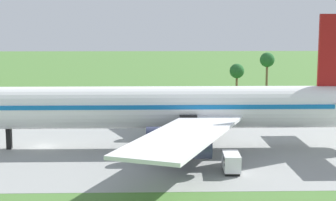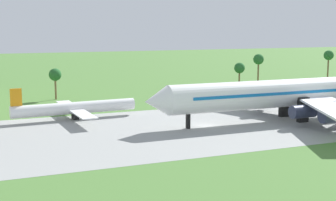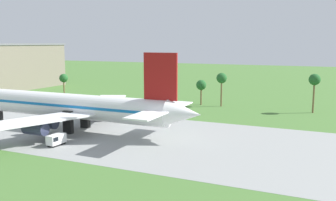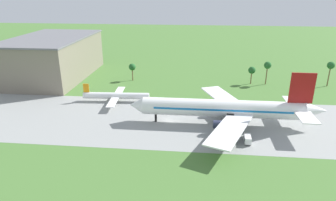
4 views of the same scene
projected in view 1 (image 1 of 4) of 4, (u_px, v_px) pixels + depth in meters
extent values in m
plane|color=#477233|center=(43.00, 147.00, 77.58)|extent=(600.00, 600.00, 0.00)
cube|color=gray|center=(43.00, 147.00, 77.58)|extent=(320.00, 44.00, 0.02)
cylinder|color=white|center=(168.00, 107.00, 75.97)|extent=(56.02, 6.20, 6.20)
cube|color=#146BB7|center=(168.00, 104.00, 75.90)|extent=(47.62, 6.33, 0.62)
cube|color=white|center=(186.00, 134.00, 62.45)|extent=(17.87, 28.75, 0.44)
cube|color=white|center=(176.00, 101.00, 89.90)|extent=(17.87, 28.75, 0.44)
cylinder|color=#2D334C|center=(167.00, 137.00, 69.01)|extent=(5.58, 2.79, 2.79)
cylinder|color=#2D334C|center=(189.00, 148.00, 62.94)|extent=(5.58, 2.79, 2.79)
cylinder|color=#2D334C|center=(165.00, 118.00, 83.74)|extent=(5.58, 2.79, 2.79)
cylinder|color=#2D334C|center=(178.00, 111.00, 89.94)|extent=(5.58, 2.79, 2.79)
cube|color=black|center=(9.00, 131.00, 75.80)|extent=(0.70, 0.90, 5.55)
cube|color=black|center=(188.00, 134.00, 73.16)|extent=(2.40, 1.20, 5.55)
cube|color=black|center=(185.00, 125.00, 79.91)|extent=(2.40, 1.20, 5.55)
cube|color=black|center=(231.00, 171.00, 63.97)|extent=(1.95, 3.73, 0.40)
cube|color=white|center=(231.00, 161.00, 63.80)|extent=(2.18, 4.39, 2.03)
cube|color=black|center=(232.00, 161.00, 62.59)|extent=(2.10, 1.59, 0.90)
cylinder|color=brown|center=(267.00, 81.00, 126.60)|extent=(0.56, 0.56, 9.29)
sphere|color=#235B28|center=(267.00, 60.00, 125.85)|extent=(3.60, 3.60, 3.60)
cylinder|color=brown|center=(237.00, 87.00, 126.59)|extent=(0.56, 0.56, 6.55)
sphere|color=#235B28|center=(237.00, 71.00, 126.04)|extent=(3.60, 3.60, 3.60)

